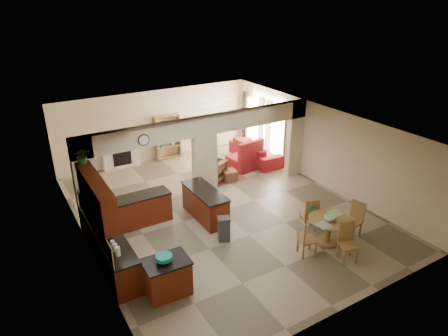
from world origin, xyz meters
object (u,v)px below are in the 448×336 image
kitchen_island (167,277)px  armchair (212,170)px  dining_table (329,227)px  sofa (256,151)px

kitchen_island → armchair: kitchen_island is taller
kitchen_island → dining_table: (4.50, -0.41, 0.06)m
dining_table → sofa: dining_table is taller
sofa → armchair: (-2.44, -0.76, 0.01)m
dining_table → armchair: (-0.73, 5.05, -0.12)m
armchair → kitchen_island: bearing=23.6°
sofa → armchair: size_ratio=3.02×
sofa → dining_table: bearing=164.7°
kitchen_island → sofa: 8.22m
kitchen_island → sofa: kitchen_island is taller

